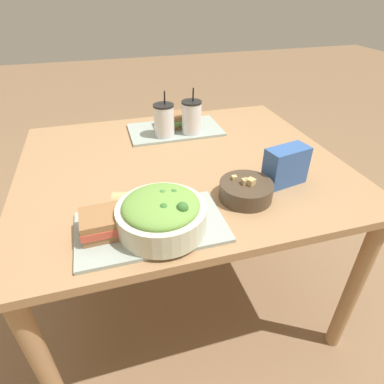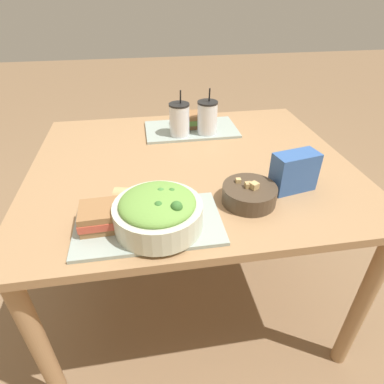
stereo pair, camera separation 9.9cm
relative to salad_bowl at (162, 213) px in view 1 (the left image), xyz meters
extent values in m
plane|color=#846647|center=(0.16, 0.39, -0.84)|extent=(12.00, 12.00, 0.00)
cube|color=#A37A51|center=(0.16, 0.39, -0.08)|extent=(1.27, 1.08, 0.03)
cylinder|color=#A37A51|center=(-0.42, -0.09, -0.47)|extent=(0.06, 0.06, 0.74)
cylinder|color=#A37A51|center=(0.74, -0.09, -0.47)|extent=(0.06, 0.06, 0.74)
cylinder|color=#A37A51|center=(-0.42, 0.88, -0.47)|extent=(0.06, 0.06, 0.74)
cylinder|color=#A37A51|center=(0.74, 0.88, -0.47)|extent=(0.06, 0.06, 0.74)
cube|color=#99A89E|center=(-0.03, 0.02, -0.06)|extent=(0.44, 0.25, 0.01)
cube|color=#99A89E|center=(0.21, 0.71, -0.06)|extent=(0.44, 0.25, 0.01)
cylinder|color=beige|center=(0.00, 0.00, -0.02)|extent=(0.26, 0.26, 0.08)
ellipsoid|color=#6B9E42|center=(0.00, 0.00, 0.03)|extent=(0.22, 0.22, 0.05)
sphere|color=#38702D|center=(0.05, -0.05, 0.05)|extent=(0.03, 0.03, 0.03)
sphere|color=#38702D|center=(0.04, 0.03, 0.04)|extent=(0.02, 0.02, 0.02)
sphere|color=#38702D|center=(0.00, -0.04, 0.04)|extent=(0.03, 0.03, 0.03)
sphere|color=#427F38|center=(0.01, 0.03, 0.04)|extent=(0.03, 0.03, 0.03)
cube|color=beige|center=(0.00, -0.03, 0.04)|extent=(0.04, 0.05, 0.01)
cube|color=beige|center=(-0.02, -0.01, 0.04)|extent=(0.06, 0.06, 0.01)
cube|color=beige|center=(-0.01, -0.04, 0.04)|extent=(0.05, 0.06, 0.01)
cylinder|color=#473828|center=(0.31, 0.09, -0.04)|extent=(0.18, 0.18, 0.06)
cylinder|color=#5B2D19|center=(0.31, 0.09, -0.01)|extent=(0.16, 0.16, 0.01)
cube|color=tan|center=(0.30, 0.09, 0.00)|extent=(0.02, 0.02, 0.02)
cube|color=tan|center=(0.31, 0.08, 0.00)|extent=(0.03, 0.03, 0.02)
cube|color=tan|center=(0.28, 0.13, 0.00)|extent=(0.02, 0.02, 0.02)
cube|color=olive|center=(-0.16, 0.03, -0.04)|extent=(0.13, 0.11, 0.02)
cube|color=#C64C38|center=(-0.16, 0.03, -0.02)|extent=(0.13, 0.12, 0.02)
cube|color=olive|center=(-0.16, 0.03, 0.00)|extent=(0.13, 0.11, 0.02)
cylinder|color=tan|center=(-0.07, 0.11, -0.02)|extent=(0.14, 0.09, 0.06)
cylinder|color=beige|center=(-0.01, 0.10, -0.02)|extent=(0.02, 0.06, 0.06)
cube|color=olive|center=(0.20, 0.74, -0.04)|extent=(0.13, 0.11, 0.02)
cube|color=#6B9E47|center=(0.20, 0.74, -0.02)|extent=(0.14, 0.11, 0.02)
cube|color=olive|center=(0.20, 0.74, 0.00)|extent=(0.13, 0.11, 0.02)
cylinder|color=silver|center=(0.15, 0.65, 0.02)|extent=(0.09, 0.09, 0.14)
cylinder|color=black|center=(0.15, 0.65, 0.01)|extent=(0.08, 0.08, 0.11)
cylinder|color=black|center=(0.15, 0.65, 0.09)|extent=(0.09, 0.09, 0.01)
cylinder|color=black|center=(0.15, 0.65, 0.12)|extent=(0.01, 0.02, 0.07)
cylinder|color=silver|center=(0.28, 0.65, 0.02)|extent=(0.09, 0.09, 0.14)
cylinder|color=maroon|center=(0.28, 0.65, 0.01)|extent=(0.08, 0.08, 0.12)
cylinder|color=black|center=(0.28, 0.65, 0.09)|extent=(0.09, 0.09, 0.01)
cylinder|color=black|center=(0.28, 0.65, 0.12)|extent=(0.01, 0.02, 0.07)
cube|color=#335BA3|center=(0.48, 0.14, 0.00)|extent=(0.16, 0.10, 0.14)
camera|label=1|loc=(-0.12, -0.72, 0.56)|focal=30.00mm
camera|label=2|loc=(-0.02, -0.74, 0.56)|focal=30.00mm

